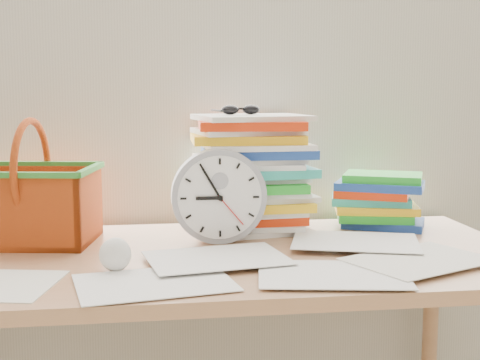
{
  "coord_description": "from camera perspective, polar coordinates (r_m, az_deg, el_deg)",
  "views": [
    {
      "loc": [
        -0.17,
        0.12,
        1.12
      ],
      "look_at": [
        0.04,
        1.6,
        0.92
      ],
      "focal_mm": 50.0,
      "sensor_mm": 36.0,
      "label": 1
    }
  ],
  "objects": [
    {
      "name": "sunglasses",
      "position": [
        1.74,
        0.05,
        6.02
      ],
      "size": [
        0.13,
        0.12,
        0.03
      ],
      "primitive_type": null,
      "rotation": [
        0.0,
        0.0,
        0.19
      ],
      "color": "black",
      "rests_on": "paper_stack"
    },
    {
      "name": "paper_stack",
      "position": [
        1.76,
        0.98,
        0.59
      ],
      "size": [
        0.32,
        0.27,
        0.31
      ],
      "primitive_type": null,
      "rotation": [
        0.0,
        0.0,
        0.05
      ],
      "color": "white",
      "rests_on": "desk"
    },
    {
      "name": "scattered_papers",
      "position": [
        1.54,
        -1.58,
        -6.01
      ],
      "size": [
        1.26,
        0.42,
        0.02
      ],
      "primitive_type": null,
      "color": "white",
      "rests_on": "desk"
    },
    {
      "name": "book_stack",
      "position": [
        1.85,
        11.61,
        -1.68
      ],
      "size": [
        0.3,
        0.26,
        0.15
      ],
      "primitive_type": null,
      "rotation": [
        0.0,
        0.0,
        -0.33
      ],
      "color": "white",
      "rests_on": "desk"
    },
    {
      "name": "clock",
      "position": [
        1.62,
        -1.82,
        -1.37
      ],
      "size": [
        0.23,
        0.05,
        0.23
      ],
      "primitive_type": "cylinder",
      "rotation": [
        1.57,
        0.0,
        0.0
      ],
      "color": "#9C9EA8",
      "rests_on": "desk"
    },
    {
      "name": "desk",
      "position": [
        1.56,
        -1.57,
        -8.89
      ],
      "size": [
        1.4,
        0.7,
        0.75
      ],
      "color": "#B07A52",
      "rests_on": "ground"
    },
    {
      "name": "basket",
      "position": [
        1.69,
        -17.31,
        -0.18
      ],
      "size": [
        0.33,
        0.28,
        0.3
      ],
      "primitive_type": null,
      "rotation": [
        0.0,
        0.0,
        -0.17
      ],
      "color": "#BC4612",
      "rests_on": "desk"
    },
    {
      "name": "crumpled_ball",
      "position": [
        1.41,
        -10.62,
        -6.23
      ],
      "size": [
        0.07,
        0.07,
        0.07
      ],
      "primitive_type": "sphere",
      "color": "white",
      "rests_on": "desk"
    },
    {
      "name": "curtain",
      "position": [
        1.88,
        -2.99,
        13.19
      ],
      "size": [
        2.4,
        0.01,
        2.5
      ],
      "primitive_type": "cube",
      "color": "beige",
      "rests_on": "room_shell"
    }
  ]
}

